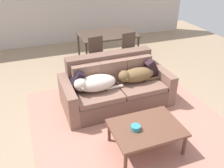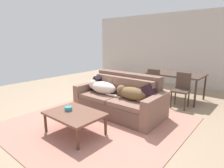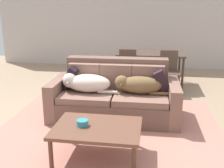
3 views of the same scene
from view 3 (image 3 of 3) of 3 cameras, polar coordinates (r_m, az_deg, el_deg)
ground_plane at (r=4.44m, az=-0.56°, el=-7.42°), size 10.00×10.00×0.00m
back_partition at (r=8.05m, az=4.14°, el=13.18°), size 8.00×0.12×2.70m
area_rug at (r=3.94m, az=-0.91°, el=-10.56°), size 3.32×3.35×0.01m
couch at (r=4.49m, az=0.64°, el=-2.48°), size 2.05×1.02×0.92m
dog_on_left_cushion at (r=4.35m, az=-5.52°, el=0.25°), size 0.88×0.39×0.30m
dog_on_right_cushion at (r=4.27m, az=5.28°, el=-0.14°), size 0.85×0.34×0.28m
throw_pillow_by_left_arm at (r=4.60m, az=-8.56°, el=1.44°), size 0.32×0.41×0.40m
throw_pillow_by_right_arm at (r=4.43m, az=10.37°, el=0.71°), size 0.34×0.40×0.41m
coffee_table at (r=3.27m, az=-3.10°, el=-9.50°), size 1.02×0.74×0.41m
bowl_on_coffee_table at (r=3.27m, az=-6.17°, el=-8.04°), size 0.14×0.14×0.07m
dining_table at (r=6.24m, az=8.05°, el=6.06°), size 1.47×0.97×0.75m
dining_chair_near_left at (r=5.72m, az=3.21°, el=3.25°), size 0.43×0.43×0.88m
dining_chair_near_right at (r=5.70m, az=11.79°, el=2.87°), size 0.43×0.43×0.88m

